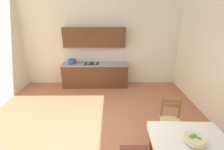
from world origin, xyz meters
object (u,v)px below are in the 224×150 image
(dining_chair_kitchen_side, at_px, (170,121))
(fruit_bowl, at_px, (194,139))
(kitchen_cabinetry, at_px, (95,64))
(dining_table, at_px, (190,148))

(dining_chair_kitchen_side, height_order, fruit_bowl, dining_chair_kitchen_side)
(kitchen_cabinetry, xyz_separation_m, fruit_bowl, (1.83, -3.90, -0.04))
(kitchen_cabinetry, bearing_deg, fruit_bowl, -64.79)
(dining_table, xyz_separation_m, dining_chair_kitchen_side, (0.04, 0.92, -0.17))
(kitchen_cabinetry, distance_m, dining_table, 4.27)
(kitchen_cabinetry, distance_m, fruit_bowl, 4.31)
(kitchen_cabinetry, height_order, dining_chair_kitchen_side, kitchen_cabinetry)
(dining_table, height_order, dining_chair_kitchen_side, dining_chair_kitchen_side)
(fruit_bowl, bearing_deg, kitchen_cabinetry, 115.21)
(dining_chair_kitchen_side, bearing_deg, fruit_bowl, -91.76)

